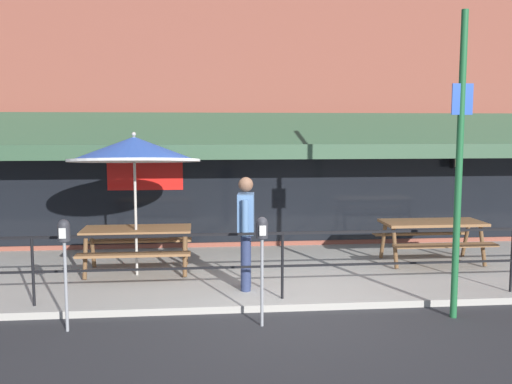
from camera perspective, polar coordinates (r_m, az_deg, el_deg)
The scene contains 11 objects.
ground_plane at distance 8.09m, azimuth 2.95°, elevation -11.87°, with size 120.00×120.00×0.00m, color #2D2D30.
patio_deck at distance 9.98m, azimuth 1.21°, elevation -8.04°, with size 15.00×4.00×0.10m, color #ADA89E.
restaurant_building at distance 12.00m, azimuth -0.06°, elevation 14.53°, with size 15.00×1.60×8.54m.
patio_railing at distance 8.16m, azimuth 2.66°, elevation -5.88°, with size 13.84×0.04×0.97m.
picnic_table_left at distance 9.82m, azimuth -11.80°, elevation -4.48°, with size 1.80×1.42×0.76m.
picnic_table_centre at distance 10.81m, azimuth 17.21°, elevation -3.64°, with size 1.80×1.42×0.76m.
patio_umbrella_left at distance 9.52m, azimuth -12.09°, elevation 4.11°, with size 2.14×2.14×2.38m.
pedestrian_walking at distance 8.59m, azimuth -1.02°, elevation -3.51°, with size 0.29×0.62×1.71m.
parking_meter_near at distance 7.43m, azimuth -18.63°, elevation -4.68°, with size 0.15×0.16×1.42m.
parking_meter_far at distance 7.23m, azimuth 0.61°, elevation -4.65°, with size 0.15×0.16×1.42m.
street_sign_pole at distance 7.92m, azimuth 19.66°, elevation 2.70°, with size 0.28×0.09×4.04m.
Camera 1 is at (-1.16, -7.59, 2.53)m, focal length 40.00 mm.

